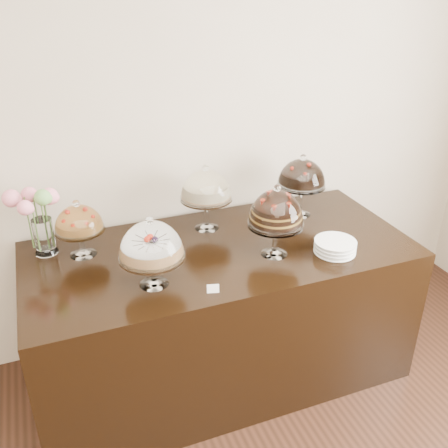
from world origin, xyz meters
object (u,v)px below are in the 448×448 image
object	(u,v)px
cake_stand_choco_layer	(276,211)
cake_stand_fruit_tart	(79,221)
display_counter	(221,312)
cake_stand_dark_choco	(302,175)
cake_stand_sugar_sponge	(151,244)
plate_stack	(335,247)
cake_stand_cheesecake	(206,188)
flower_vase	(38,212)

from	to	relation	value
cake_stand_choco_layer	cake_stand_fruit_tart	distance (m)	1.07
display_counter	cake_stand_dark_choco	bearing A→B (deg)	20.47
cake_stand_choco_layer	cake_stand_dark_choco	world-z (taller)	cake_stand_choco_layer
cake_stand_sugar_sponge	plate_stack	bearing A→B (deg)	-3.18
cake_stand_sugar_sponge	display_counter	bearing A→B (deg)	26.06
display_counter	cake_stand_choco_layer	distance (m)	0.78
cake_stand_choco_layer	cake_stand_cheesecake	xyz separation A→B (m)	(-0.25, 0.43, 0.00)
display_counter	plate_stack	distance (m)	0.81
cake_stand_sugar_sponge	flower_vase	xyz separation A→B (m)	(-0.50, 0.53, 0.01)
cake_stand_sugar_sponge	cake_stand_dark_choco	size ratio (longest dim) A/B	0.93
display_counter	cake_stand_sugar_sponge	distance (m)	0.84
cake_stand_sugar_sponge	cake_stand_choco_layer	world-z (taller)	cake_stand_choco_layer
cake_stand_fruit_tart	plate_stack	size ratio (longest dim) A/B	1.46
flower_vase	cake_stand_dark_choco	bearing A→B (deg)	-2.80
cake_stand_fruit_tart	cake_stand_choco_layer	bearing A→B (deg)	-20.76
cake_stand_fruit_tart	cake_stand_cheesecake	bearing A→B (deg)	4.21
display_counter	cake_stand_fruit_tart	bearing A→B (deg)	163.83
cake_stand_sugar_sponge	cake_stand_cheesecake	bearing A→B (deg)	47.13
cake_stand_dark_choco	flower_vase	xyz separation A→B (m)	(-1.58, 0.08, -0.02)
cake_stand_fruit_tart	flower_vase	distance (m)	0.23
plate_stack	cake_stand_cheesecake	bearing A→B (deg)	136.41
cake_stand_choco_layer	plate_stack	world-z (taller)	cake_stand_choco_layer
cake_stand_choco_layer	cake_stand_dark_choco	distance (m)	0.55
display_counter	cake_stand_choco_layer	world-z (taller)	cake_stand_choco_layer
display_counter	cake_stand_fruit_tart	world-z (taller)	cake_stand_fruit_tart
cake_stand_sugar_sponge	plate_stack	xyz separation A→B (m)	(1.03, -0.06, -0.20)
cake_stand_cheesecake	cake_stand_fruit_tart	world-z (taller)	cake_stand_cheesecake
display_counter	cake_stand_choco_layer	size ratio (longest dim) A/B	5.24
cake_stand_sugar_sponge	cake_stand_cheesecake	distance (m)	0.67
plate_stack	cake_stand_sugar_sponge	bearing A→B (deg)	176.82
cake_stand_sugar_sponge	cake_stand_fruit_tart	bearing A→B (deg)	124.59
cake_stand_choco_layer	flower_vase	world-z (taller)	cake_stand_choco_layer
cake_stand_dark_choco	flower_vase	size ratio (longest dim) A/B	1.01
cake_stand_cheesecake	cake_stand_sugar_sponge	bearing A→B (deg)	-132.87
cake_stand_choco_layer	flower_vase	size ratio (longest dim) A/B	1.04
cake_stand_sugar_sponge	cake_stand_choco_layer	bearing A→B (deg)	4.39
cake_stand_choco_layer	cake_stand_fruit_tart	size ratio (longest dim) A/B	1.27
display_counter	cake_stand_sugar_sponge	xyz separation A→B (m)	(-0.44, -0.22, 0.68)
cake_stand_choco_layer	flower_vase	bearing A→B (deg)	158.25
cake_stand_dark_choco	plate_stack	world-z (taller)	cake_stand_dark_choco
flower_vase	display_counter	bearing A→B (deg)	-18.46
display_counter	flower_vase	size ratio (longest dim) A/B	5.44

